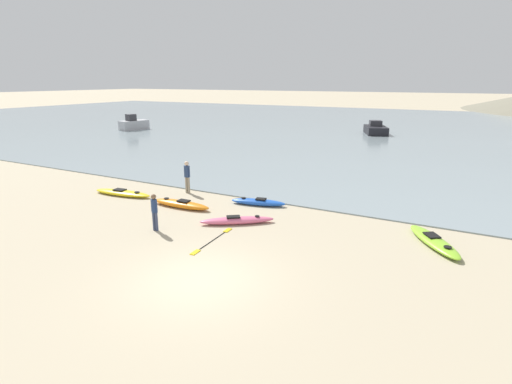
% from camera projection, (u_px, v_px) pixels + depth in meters
% --- Properties ---
extents(ground_plane, '(400.00, 400.00, 0.00)m').
position_uv_depth(ground_plane, '(199.00, 280.00, 12.04)').
color(ground_plane, tan).
extents(bay_water, '(160.00, 70.00, 0.06)m').
position_uv_depth(bay_water, '(409.00, 129.00, 48.65)').
color(bay_water, gray).
rests_on(bay_water, ground_plane).
extents(kayak_on_sand_0, '(2.75, 1.20, 0.35)m').
position_uv_depth(kayak_on_sand_0, '(258.00, 202.00, 19.21)').
color(kayak_on_sand_0, blue).
rests_on(kayak_on_sand_0, ground_plane).
extents(kayak_on_sand_1, '(2.86, 2.27, 0.34)m').
position_uv_depth(kayak_on_sand_1, '(237.00, 220.00, 16.72)').
color(kayak_on_sand_1, '#E5668C').
rests_on(kayak_on_sand_1, ground_plane).
extents(kayak_on_sand_2, '(2.44, 3.13, 0.33)m').
position_uv_depth(kayak_on_sand_2, '(434.00, 241.00, 14.60)').
color(kayak_on_sand_2, '#8CCC2D').
rests_on(kayak_on_sand_2, ground_plane).
extents(kayak_on_sand_3, '(3.47, 1.13, 0.31)m').
position_uv_depth(kayak_on_sand_3, '(122.00, 193.00, 20.84)').
color(kayak_on_sand_3, yellow).
rests_on(kayak_on_sand_3, ground_plane).
extents(kayak_on_sand_4, '(3.14, 0.77, 0.37)m').
position_uv_depth(kayak_on_sand_4, '(181.00, 204.00, 18.87)').
color(kayak_on_sand_4, orange).
rests_on(kayak_on_sand_4, ground_plane).
extents(person_near_foreground, '(0.31, 0.27, 1.52)m').
position_uv_depth(person_near_foreground, '(154.00, 210.00, 15.77)').
color(person_near_foreground, '#384260').
rests_on(person_near_foreground, ground_plane).
extents(person_near_waterline, '(0.35, 0.23, 1.72)m').
position_uv_depth(person_near_waterline, '(187.00, 175.00, 21.07)').
color(person_near_waterline, gray).
rests_on(person_near_waterline, ground_plane).
extents(moored_boat_0, '(2.28, 3.59, 1.85)m').
position_uv_depth(moored_boat_0, '(134.00, 124.00, 47.83)').
color(moored_boat_0, '#B2B2B7').
rests_on(moored_boat_0, bay_water).
extents(moored_boat_1, '(3.42, 4.49, 1.43)m').
position_uv_depth(moored_boat_1, '(376.00, 129.00, 44.10)').
color(moored_boat_1, black).
rests_on(moored_boat_1, bay_water).
extents(loose_paddle, '(0.33, 2.79, 0.03)m').
position_uv_depth(loose_paddle, '(212.00, 240.00, 14.97)').
color(loose_paddle, black).
rests_on(loose_paddle, ground_plane).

